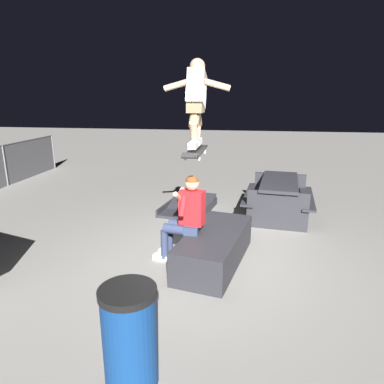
% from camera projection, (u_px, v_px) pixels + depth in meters
% --- Properties ---
extents(ground_plane, '(40.00, 40.00, 0.00)m').
position_uv_depth(ground_plane, '(202.00, 262.00, 5.07)').
color(ground_plane, gray).
extents(ledge_box_main, '(1.87, 1.07, 0.48)m').
position_uv_depth(ledge_box_main, '(215.00, 247.00, 5.00)').
color(ledge_box_main, '#28282D').
rests_on(ledge_box_main, ground).
extents(person_sitting_on_ledge, '(0.59, 0.78, 1.31)m').
position_uv_depth(person_sitting_on_ledge, '(185.00, 215.00, 4.91)').
color(person_sitting_on_ledge, '#2D3856').
rests_on(person_sitting_on_ledge, ground).
extents(skateboard, '(1.02, 0.22, 0.13)m').
position_uv_depth(skateboard, '(195.00, 152.00, 4.59)').
color(skateboard, black).
extents(skater_airborne, '(0.62, 0.89, 1.12)m').
position_uv_depth(skater_airborne, '(196.00, 99.00, 4.46)').
color(skater_airborne, white).
extents(kicker_ramp, '(1.42, 1.15, 0.34)m').
position_uv_depth(kicker_ramp, '(188.00, 208.00, 7.33)').
color(kicker_ramp, '#28282D').
rests_on(kicker_ramp, ground).
extents(picnic_table_back, '(1.84, 1.52, 0.75)m').
position_uv_depth(picnic_table_back, '(279.00, 192.00, 6.90)').
color(picnic_table_back, '#28282D').
rests_on(picnic_table_back, ground).
extents(trash_bin, '(0.48, 0.48, 0.90)m').
position_uv_depth(trash_bin, '(130.00, 336.00, 2.84)').
color(trash_bin, navy).
rests_on(trash_bin, ground).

